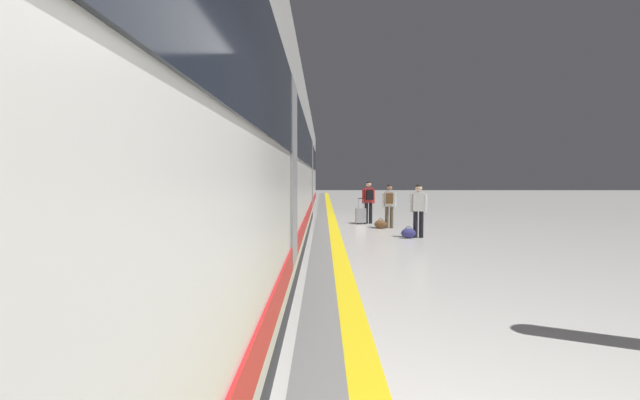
# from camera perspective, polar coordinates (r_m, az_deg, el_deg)

# --- Properties ---
(safety_line_strip) EXTENTS (0.36, 80.00, 0.01)m
(safety_line_strip) POSITION_cam_1_polar(r_m,az_deg,el_deg) (11.40, 2.35, -6.50)
(safety_line_strip) COLOR yellow
(safety_line_strip) RESTS_ON ground
(tactile_edge_band) EXTENTS (0.69, 80.00, 0.01)m
(tactile_edge_band) POSITION_cam_1_polar(r_m,az_deg,el_deg) (11.39, 0.50, -6.51)
(tactile_edge_band) COLOR slate
(tactile_edge_band) RESTS_ON ground
(high_speed_train) EXTENTS (2.94, 28.40, 4.97)m
(high_speed_train) POSITION_cam_1_polar(r_m,az_deg,el_deg) (9.88, -10.13, 6.54)
(high_speed_train) COLOR #38383D
(high_speed_train) RESTS_ON ground
(passenger_near) EXTENTS (0.50, 0.24, 1.62)m
(passenger_near) POSITION_cam_1_polar(r_m,az_deg,el_deg) (14.64, 11.69, -0.78)
(passenger_near) COLOR black
(passenger_near) RESTS_ON ground
(duffel_bag_near) EXTENTS (0.44, 0.26, 0.36)m
(duffel_bag_near) POSITION_cam_1_polar(r_m,az_deg,el_deg) (14.52, 10.52, -3.91)
(duffel_bag_near) COLOR navy
(duffel_bag_near) RESTS_ON ground
(passenger_mid) EXTENTS (0.49, 0.31, 1.56)m
(passenger_mid) POSITION_cam_1_polar(r_m,az_deg,el_deg) (17.11, 8.28, -0.26)
(passenger_mid) COLOR brown
(passenger_mid) RESTS_ON ground
(duffel_bag_mid) EXTENTS (0.44, 0.26, 0.36)m
(duffel_bag_mid) POSITION_cam_1_polar(r_m,az_deg,el_deg) (17.03, 7.24, -2.88)
(duffel_bag_mid) COLOR brown
(duffel_bag_mid) RESTS_ON ground
(passenger_far) EXTENTS (0.51, 0.37, 1.65)m
(passenger_far) POSITION_cam_1_polar(r_m,az_deg,el_deg) (18.65, 5.84, 0.18)
(passenger_far) COLOR black
(passenger_far) RESTS_ON ground
(suitcase_far) EXTENTS (0.41, 0.29, 1.01)m
(suitcase_far) POSITION_cam_1_polar(r_m,az_deg,el_deg) (18.46, 4.88, -1.84)
(suitcase_far) COLOR #9E9EA3
(suitcase_far) RESTS_ON ground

